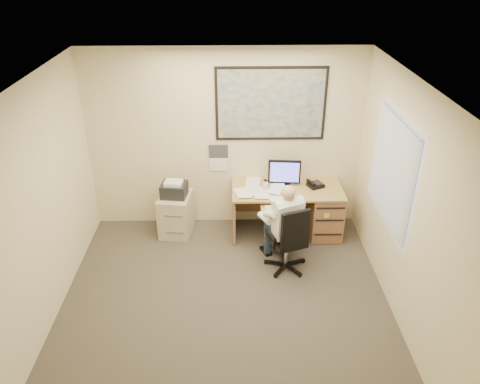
{
  "coord_description": "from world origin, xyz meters",
  "views": [
    {
      "loc": [
        0.09,
        -4.1,
        3.91
      ],
      "look_at": [
        0.2,
        1.3,
        1.01
      ],
      "focal_mm": 35.0,
      "sensor_mm": 36.0,
      "label": 1
    }
  ],
  "objects_px": {
    "filing_cabinet": "(176,211)",
    "office_chair": "(285,251)",
    "desk": "(308,206)",
    "person": "(287,227)"
  },
  "relations": [
    {
      "from": "filing_cabinet",
      "to": "person",
      "type": "relative_size",
      "value": 0.71
    },
    {
      "from": "desk",
      "to": "office_chair",
      "type": "distance_m",
      "value": 1.03
    },
    {
      "from": "desk",
      "to": "person",
      "type": "xyz_separation_m",
      "value": [
        -0.41,
        -0.85,
        0.17
      ]
    },
    {
      "from": "desk",
      "to": "office_chair",
      "type": "bearing_deg",
      "value": -114.7
    },
    {
      "from": "filing_cabinet",
      "to": "office_chair",
      "type": "bearing_deg",
      "value": -23.98
    },
    {
      "from": "person",
      "to": "filing_cabinet",
      "type": "bearing_deg",
      "value": 127.35
    },
    {
      "from": "filing_cabinet",
      "to": "office_chair",
      "type": "relative_size",
      "value": 0.89
    },
    {
      "from": "desk",
      "to": "person",
      "type": "height_order",
      "value": "person"
    },
    {
      "from": "filing_cabinet",
      "to": "person",
      "type": "height_order",
      "value": "person"
    },
    {
      "from": "office_chair",
      "to": "person",
      "type": "distance_m",
      "value": 0.33
    }
  ]
}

